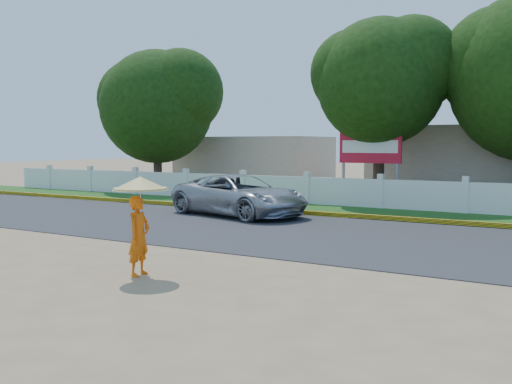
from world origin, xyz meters
TOP-DOWN VIEW (x-y plane):
  - ground at (0.00, 0.00)m, footprint 120.00×120.00m
  - road at (0.00, 4.50)m, footprint 60.00×7.00m
  - grass_verge at (0.00, 9.75)m, footprint 60.00×3.50m
  - curb at (0.00, 8.05)m, footprint 40.00×0.18m
  - fence at (0.00, 11.20)m, footprint 40.00×0.10m
  - building_near at (3.00, 18.00)m, footprint 10.00×6.00m
  - building_far at (-10.00, 19.00)m, footprint 8.00×5.00m
  - vehicle at (-3.44, 6.80)m, footprint 5.39×3.47m
  - monk_with_parasol at (-0.41, -1.51)m, footprint 1.00×1.00m
  - billboard at (-0.81, 12.30)m, footprint 2.50×0.13m
  - tree_row at (3.20, 13.94)m, footprint 32.47×7.17m

SIDE VIEW (x-z plane):
  - ground at x=0.00m, z-range 0.00..0.00m
  - road at x=0.00m, z-range 0.00..0.02m
  - grass_verge at x=0.00m, z-range 0.00..0.03m
  - curb at x=0.00m, z-range 0.00..0.16m
  - fence at x=0.00m, z-range 0.00..1.10m
  - vehicle at x=-3.44m, z-range 0.00..1.38m
  - monk_with_parasol at x=-0.41m, z-range 0.28..2.10m
  - building_far at x=-10.00m, z-range 0.00..2.80m
  - building_near at x=3.00m, z-range 0.00..3.20m
  - billboard at x=-0.81m, z-range 0.67..3.62m
  - tree_row at x=3.20m, z-range 0.42..9.57m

